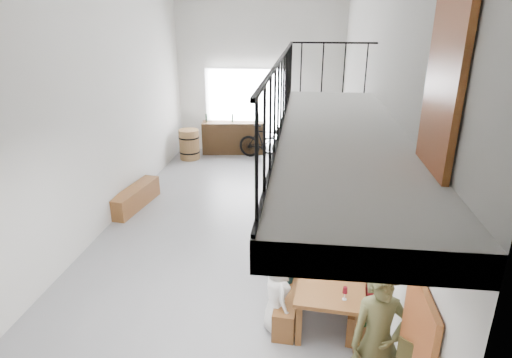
# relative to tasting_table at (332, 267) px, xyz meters

# --- Properties ---
(floor) EXTENTS (12.00, 12.00, 0.00)m
(floor) POSITION_rel_tasting_table_xyz_m (-2.08, 2.38, -0.71)
(floor) COLOR slate
(floor) RESTS_ON ground
(room_walls) EXTENTS (12.00, 12.00, 12.00)m
(room_walls) POSITION_rel_tasting_table_xyz_m (-2.08, 2.38, 2.85)
(room_walls) COLOR silver
(room_walls) RESTS_ON ground
(gateway_portal) EXTENTS (2.80, 0.08, 2.80)m
(gateway_portal) POSITION_rel_tasting_table_xyz_m (-2.48, 8.32, 0.69)
(gateway_portal) COLOR white
(gateway_portal) RESTS_ON ground
(right_wall_decor) EXTENTS (0.07, 8.28, 5.07)m
(right_wall_decor) POSITION_rel_tasting_table_xyz_m (0.62, 0.52, 1.04)
(right_wall_decor) COLOR brown
(right_wall_decor) RESTS_ON ground
(balcony) EXTENTS (1.52, 5.62, 4.00)m
(balcony) POSITION_rel_tasting_table_xyz_m (-0.10, -0.74, 2.26)
(balcony) COLOR silver
(balcony) RESTS_ON ground
(tasting_table) EXTENTS (1.17, 2.43, 0.79)m
(tasting_table) POSITION_rel_tasting_table_xyz_m (0.00, 0.00, 0.00)
(tasting_table) COLOR brown
(tasting_table) RESTS_ON ground
(bench_inner) EXTENTS (0.46, 2.01, 0.46)m
(bench_inner) POSITION_rel_tasting_table_xyz_m (-0.65, -0.01, -0.48)
(bench_inner) COLOR brown
(bench_inner) RESTS_ON ground
(bench_wall) EXTENTS (0.63, 2.16, 0.49)m
(bench_wall) POSITION_rel_tasting_table_xyz_m (0.49, 0.07, -0.46)
(bench_wall) COLOR brown
(bench_wall) RESTS_ON ground
(tableware) EXTENTS (0.55, 1.31, 0.35)m
(tableware) POSITION_rel_tasting_table_xyz_m (-0.05, -0.10, 0.22)
(tableware) COLOR black
(tableware) RESTS_ON tasting_table
(side_bench) EXTENTS (0.64, 1.83, 0.51)m
(side_bench) POSITION_rel_tasting_table_xyz_m (-4.58, 3.32, -0.45)
(side_bench) COLOR brown
(side_bench) RESTS_ON ground
(oak_barrel) EXTENTS (0.67, 0.67, 0.98)m
(oak_barrel) POSITION_rel_tasting_table_xyz_m (-4.25, 7.21, -0.22)
(oak_barrel) COLOR brown
(oak_barrel) RESTS_ON ground
(serving_counter) EXTENTS (2.10, 0.82, 1.08)m
(serving_counter) POSITION_rel_tasting_table_xyz_m (-2.95, 8.03, -0.17)
(serving_counter) COLOR #3C250F
(serving_counter) RESTS_ON ground
(counter_bottles) EXTENTS (1.79, 0.31, 0.28)m
(counter_bottles) POSITION_rel_tasting_table_xyz_m (-2.95, 8.06, 0.51)
(counter_bottles) COLOR black
(counter_bottles) RESTS_ON serving_counter
(guest_left_a) EXTENTS (0.59, 0.70, 1.23)m
(guest_left_a) POSITION_rel_tasting_table_xyz_m (-0.83, -0.67, -0.09)
(guest_left_a) COLOR white
(guest_left_a) RESTS_ON ground
(guest_left_b) EXTENTS (0.44, 0.51, 1.20)m
(guest_left_b) POSITION_rel_tasting_table_xyz_m (-0.70, -0.11, -0.11)
(guest_left_b) COLOR #245F79
(guest_left_b) RESTS_ON ground
(guest_left_c) EXTENTS (0.57, 0.66, 1.16)m
(guest_left_c) POSITION_rel_tasting_table_xyz_m (-0.80, 0.38, -0.13)
(guest_left_c) COLOR white
(guest_left_c) RESTS_ON ground
(guest_left_d) EXTENTS (0.67, 0.86, 1.18)m
(guest_left_d) POSITION_rel_tasting_table_xyz_m (-0.78, 0.84, -0.12)
(guest_left_d) COLOR #245F79
(guest_left_d) RESTS_ON ground
(guest_right_a) EXTENTS (0.48, 0.71, 1.12)m
(guest_right_a) POSITION_rel_tasting_table_xyz_m (0.55, -0.53, -0.15)
(guest_right_a) COLOR #A31C23
(guest_right_a) RESTS_ON ground
(guest_right_b) EXTENTS (0.64, 0.99, 1.02)m
(guest_right_b) POSITION_rel_tasting_table_xyz_m (0.58, 0.13, -0.20)
(guest_right_b) COLOR black
(guest_right_b) RESTS_ON ground
(guest_right_c) EXTENTS (0.45, 0.61, 1.15)m
(guest_right_c) POSITION_rel_tasting_table_xyz_m (0.59, 0.66, -0.13)
(guest_right_c) COLOR white
(guest_right_c) RESTS_ON ground
(host_standing) EXTENTS (0.73, 0.54, 1.83)m
(host_standing) POSITION_rel_tasting_table_xyz_m (0.41, -1.85, 0.21)
(host_standing) COLOR brown
(host_standing) RESTS_ON ground
(potted_plant) EXTENTS (0.41, 0.38, 0.37)m
(potted_plant) POSITION_rel_tasting_table_xyz_m (0.37, 3.11, -0.52)
(potted_plant) COLOR #144416
(potted_plant) RESTS_ON ground
(bicycle_near) EXTENTS (1.86, 0.79, 0.95)m
(bicycle_near) POSITION_rel_tasting_table_xyz_m (-1.05, 7.92, -0.23)
(bicycle_near) COLOR black
(bicycle_near) RESTS_ON ground
(bicycle_far) EXTENTS (1.95, 0.98, 1.13)m
(bicycle_far) POSITION_rel_tasting_table_xyz_m (-1.77, 7.51, -0.14)
(bicycle_far) COLOR black
(bicycle_far) RESTS_ON ground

